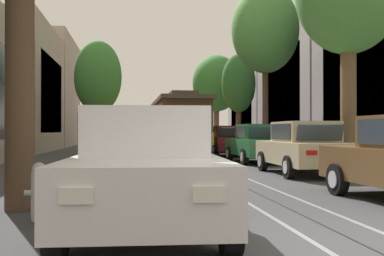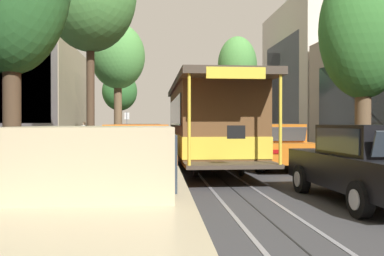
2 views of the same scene
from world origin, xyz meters
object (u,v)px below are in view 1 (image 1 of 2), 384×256
parked_car_black_fifth_left (133,139)px  parked_car_beige_sixth_right (197,138)px  parked_car_beige_second_right (304,148)px  parked_car_maroon_fourth_right (227,141)px  parked_car_grey_far_left (132,137)px  motorcycle_with_rider (159,169)px  parked_car_white_near_left (146,169)px  street_tree_kerb_left_second (98,78)px  parked_car_grey_mid_left (132,144)px  street_tree_kerb_right_fourth (239,84)px  parked_car_orange_fifth_right (208,139)px  street_tree_kerb_right_far (216,84)px  parked_car_orange_fourth_left (135,141)px  parked_car_red_far_right (187,137)px  cable_car_trolley (179,125)px  parked_car_maroon_sixth_left (131,137)px  parked_car_orange_second_left (136,149)px  street_tree_kerb_right_mid (265,30)px  fire_hydrant (39,191)px  parked_car_green_mid_right (258,143)px

parked_car_black_fifth_left → parked_car_beige_sixth_right: same height
parked_car_beige_second_right → parked_car_maroon_fourth_right: same height
parked_car_grey_far_left → parked_car_maroon_fourth_right: (4.94, -20.79, 0.00)m
parked_car_black_fifth_left → motorcycle_with_rider: (0.29, -24.13, -0.15)m
parked_car_white_near_left → street_tree_kerb_left_second: (-2.07, 21.73, 3.58)m
parked_car_grey_mid_left → street_tree_kerb_right_fourth: street_tree_kerb_right_fourth is taller
parked_car_orange_fifth_right → street_tree_kerb_right_far: street_tree_kerb_right_far is taller
street_tree_kerb_right_far → motorcycle_with_rider: bearing=-102.1°
parked_car_orange_fourth_left → parked_car_grey_mid_left: bearing=-91.6°
parked_car_orange_fifth_right → parked_car_beige_sixth_right: size_ratio=1.00×
parked_car_red_far_right → cable_car_trolley: cable_car_trolley is taller
parked_car_white_near_left → parked_car_beige_second_right: same height
parked_car_orange_fourth_left → street_tree_kerb_right_far: street_tree_kerb_right_far is taller
parked_car_maroon_sixth_left → parked_car_orange_second_left: bearing=-89.8°
parked_car_black_fifth_left → parked_car_orange_fifth_right: bearing=-25.2°
parked_car_white_near_left → street_tree_kerb_right_mid: 19.94m
parked_car_beige_sixth_right → parked_car_grey_mid_left: bearing=-106.1°
parked_car_orange_fifth_right → parked_car_beige_sixth_right: same height
parked_car_white_near_left → street_tree_kerb_right_far: bearing=78.1°
parked_car_beige_sixth_right → motorcycle_with_rider: (-4.58, -28.17, -0.15)m
parked_car_beige_second_right → street_tree_kerb_right_fourth: (2.20, 18.14, 3.73)m
parked_car_maroon_fourth_right → fire_hydrant: size_ratio=5.21×
parked_car_grey_mid_left → parked_car_maroon_fourth_right: 7.45m
street_tree_kerb_right_far → parked_car_beige_second_right: bearing=-94.4°
parked_car_white_near_left → street_tree_kerb_right_fourth: (7.14, 25.59, 3.73)m
parked_car_white_near_left → parked_car_orange_second_left: same height
parked_car_black_fifth_left → parked_car_red_far_right: 10.51m
motorcycle_with_rider → fire_hydrant: motorcycle_with_rider is taller
parked_car_white_near_left → street_tree_kerb_right_mid: street_tree_kerb_right_mid is taller
parked_car_green_mid_right → street_tree_kerb_left_second: street_tree_kerb_left_second is taller
parked_car_beige_second_right → cable_car_trolley: (-2.53, 12.00, 0.86)m
parked_car_white_near_left → street_tree_kerb_right_fourth: street_tree_kerb_right_fourth is taller
street_tree_kerb_right_fourth → parked_car_grey_far_left: bearing=118.1°
parked_car_maroon_fourth_right → street_tree_kerb_left_second: bearing=153.8°
parked_car_white_near_left → parked_car_orange_second_left: bearing=90.4°
parked_car_orange_fourth_left → parked_car_maroon_fourth_right: 4.96m
parked_car_maroon_sixth_left → parked_car_maroon_fourth_right: bearing=-71.1°
parked_car_white_near_left → parked_car_orange_fifth_right: size_ratio=1.01×
street_tree_kerb_right_mid → street_tree_kerb_right_far: (0.10, 14.70, -1.32)m
parked_car_orange_fifth_right → fire_hydrant: 23.81m
parked_car_maroon_sixth_left → cable_car_trolley: 13.71m
parked_car_orange_fifth_right → parked_car_orange_fourth_left: bearing=-137.2°
street_tree_kerb_right_far → street_tree_kerb_left_second: bearing=-129.6°
parked_car_maroon_fourth_right → street_tree_kerb_left_second: (-6.93, 3.40, 3.58)m
parked_car_orange_fifth_right → street_tree_kerb_right_far: 9.99m
street_tree_kerb_right_mid → cable_car_trolley: size_ratio=0.97×
parked_car_maroon_fourth_right → parked_car_white_near_left: bearing=-104.9°
parked_car_beige_second_right → parked_car_red_far_right: (-0.21, 28.01, 0.00)m
parked_car_white_near_left → cable_car_trolley: 19.62m
parked_car_maroon_fourth_right → parked_car_beige_sixth_right: same height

